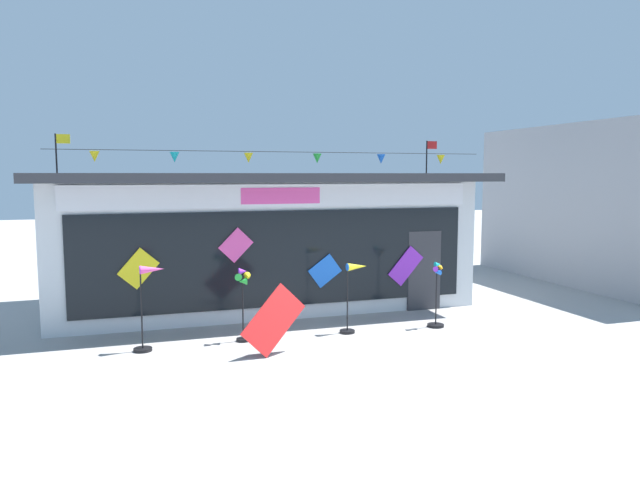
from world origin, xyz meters
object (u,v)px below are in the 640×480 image
(wind_spinner_far_left, at_px, (148,300))
(wind_spinner_center_right, at_px, (437,296))
(wind_spinner_left, at_px, (243,294))
(display_kite_on_ground, at_px, (273,320))
(kite_shop_building, at_px, (261,237))
(wind_spinner_center_left, at_px, (353,289))

(wind_spinner_far_left, relative_size, wind_spinner_center_right, 1.13)
(wind_spinner_left, height_order, display_kite_on_ground, wind_spinner_left)
(kite_shop_building, relative_size, wind_spinner_center_left, 7.03)
(wind_spinner_far_left, bearing_deg, display_kite_on_ground, -24.59)
(kite_shop_building, relative_size, wind_spinner_center_right, 7.21)
(wind_spinner_center_left, distance_m, display_kite_on_ground, 2.30)
(kite_shop_building, xyz_separation_m, wind_spinner_center_right, (3.16, -3.81, -1.03))
(kite_shop_building, height_order, wind_spinner_center_left, kite_shop_building)
(wind_spinner_center_right, bearing_deg, wind_spinner_far_left, 178.80)
(wind_spinner_far_left, height_order, display_kite_on_ground, wind_spinner_far_left)
(wind_spinner_far_left, bearing_deg, wind_spinner_center_left, 0.28)
(kite_shop_building, distance_m, wind_spinner_far_left, 4.84)
(wind_spinner_left, xyz_separation_m, wind_spinner_center_left, (2.40, -0.04, -0.04))
(wind_spinner_center_left, bearing_deg, kite_shop_building, 108.35)
(wind_spinner_center_right, relative_size, display_kite_on_ground, 1.19)
(wind_spinner_far_left, height_order, wind_spinner_center_left, wind_spinner_far_left)
(wind_spinner_far_left, relative_size, display_kite_on_ground, 1.34)
(wind_spinner_far_left, distance_m, wind_spinner_center_left, 4.26)
(kite_shop_building, distance_m, wind_spinner_center_left, 3.93)
(kite_shop_building, bearing_deg, wind_spinner_center_left, -71.65)
(wind_spinner_center_left, height_order, display_kite_on_ground, wind_spinner_center_left)
(wind_spinner_center_left, relative_size, display_kite_on_ground, 1.22)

